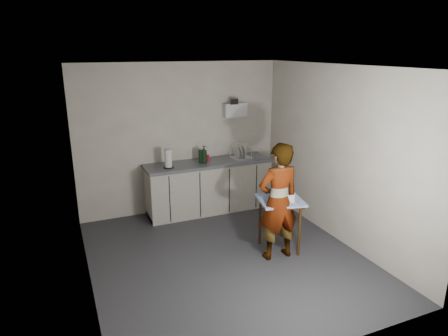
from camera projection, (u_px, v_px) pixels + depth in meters
name	position (u px, v px, depth m)	size (l,w,h in m)	color
ground	(226.00, 258.00, 5.58)	(4.00, 4.00, 0.00)	#252529
wall_back	(181.00, 138.00, 6.96)	(3.60, 0.02, 2.60)	#B2A99B
wall_right	(338.00, 155.00, 5.88)	(0.02, 4.00, 2.60)	#B2A99B
wall_left	(82.00, 187.00, 4.53)	(0.02, 4.00, 2.60)	#B2A99B
ceiling	(227.00, 67.00, 4.83)	(3.60, 4.00, 0.01)	white
kitchen_counter	(209.00, 188.00, 7.10)	(2.24, 0.62, 0.91)	black
wall_shelf	(235.00, 110.00, 7.14)	(0.42, 0.18, 0.37)	silver
side_table	(280.00, 206.00, 5.63)	(0.72, 0.72, 0.78)	#3C240D
standing_man	(278.00, 202.00, 5.39)	(0.60, 0.39, 1.64)	#B2A593
soap_bottle	(204.00, 154.00, 6.85)	(0.12, 0.12, 0.30)	black
soda_can	(208.00, 158.00, 7.00)	(0.06, 0.06, 0.11)	red
dark_bottle	(200.00, 156.00, 6.86)	(0.07, 0.07, 0.23)	black
paper_towel	(168.00, 159.00, 6.57)	(0.18, 0.18, 0.31)	black
dish_rack	(241.00, 155.00, 7.19)	(0.35, 0.26, 0.25)	white
bakery_box	(281.00, 193.00, 5.57)	(0.33, 0.34, 0.39)	silver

